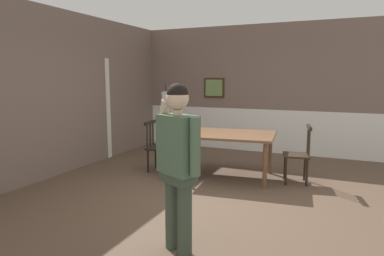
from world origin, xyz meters
TOP-DOWN VIEW (x-y plane):
  - ground_plane at (0.00, 0.00)m, footprint 7.01×7.01m
  - room_back_partition at (-0.00, 3.19)m, footprint 5.91×0.17m
  - room_left_partition at (-2.95, 0.01)m, footprint 0.13×6.37m
  - dining_table at (-0.18, 0.91)m, footprint 1.78×1.26m
  - chair_near_window at (-1.40, 0.78)m, footprint 0.51×0.51m
  - chair_by_doorway at (1.03, 1.04)m, footprint 0.47×0.47m
  - person_figure at (0.22, -1.74)m, footprint 0.52×0.38m

SIDE VIEW (x-z plane):
  - ground_plane at x=0.00m, z-range 0.00..0.00m
  - chair_near_window at x=-1.40m, z-range -0.01..0.91m
  - chair_by_doorway at x=1.03m, z-range 0.00..0.95m
  - dining_table at x=-0.18m, z-range 0.30..1.07m
  - person_figure at x=0.22m, z-range 0.12..1.78m
  - room_back_partition at x=0.00m, z-range -0.05..2.83m
  - room_left_partition at x=-2.95m, z-range 0.00..2.88m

